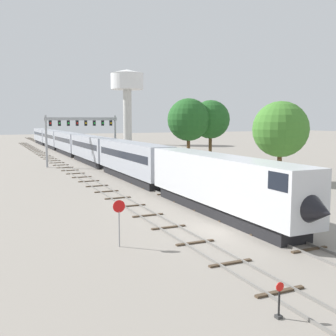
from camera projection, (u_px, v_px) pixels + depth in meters
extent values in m
plane|color=gray|center=(226.00, 229.00, 28.63)|extent=(400.00, 400.00, 0.00)
cube|color=slate|center=(73.00, 157.00, 83.39)|extent=(0.07, 200.00, 0.16)
cube|color=slate|center=(80.00, 157.00, 83.99)|extent=(0.07, 200.00, 0.16)
cube|color=#473828|center=(309.00, 250.00, 24.02)|extent=(2.60, 0.24, 0.10)
cube|color=#473828|center=(267.00, 233.00, 27.63)|extent=(2.60, 0.24, 0.10)
cube|color=#473828|center=(234.00, 219.00, 31.25)|extent=(2.60, 0.24, 0.10)
cube|color=#473828|center=(208.00, 209.00, 34.87)|extent=(2.60, 0.24, 0.10)
cube|color=#473828|center=(186.00, 201.00, 38.48)|extent=(2.60, 0.24, 0.10)
cube|color=#473828|center=(169.00, 194.00, 42.10)|extent=(2.60, 0.24, 0.10)
cube|color=#473828|center=(154.00, 188.00, 45.72)|extent=(2.60, 0.24, 0.10)
cube|color=#473828|center=(141.00, 183.00, 49.33)|extent=(2.60, 0.24, 0.10)
cube|color=#473828|center=(131.00, 179.00, 52.95)|extent=(2.60, 0.24, 0.10)
cube|color=#473828|center=(121.00, 175.00, 56.57)|extent=(2.60, 0.24, 0.10)
cube|color=#473828|center=(113.00, 171.00, 60.18)|extent=(2.60, 0.24, 0.10)
cube|color=#473828|center=(105.00, 169.00, 63.80)|extent=(2.60, 0.24, 0.10)
cube|color=#473828|center=(99.00, 166.00, 67.42)|extent=(2.60, 0.24, 0.10)
cube|color=#473828|center=(93.00, 164.00, 71.03)|extent=(2.60, 0.24, 0.10)
cube|color=#473828|center=(87.00, 161.00, 74.65)|extent=(2.60, 0.24, 0.10)
cube|color=#473828|center=(83.00, 159.00, 78.27)|extent=(2.60, 0.24, 0.10)
cube|color=#473828|center=(78.00, 158.00, 81.88)|extent=(2.60, 0.24, 0.10)
cube|color=#473828|center=(74.00, 156.00, 85.50)|extent=(2.60, 0.24, 0.10)
cube|color=#473828|center=(70.00, 155.00, 89.12)|extent=(2.60, 0.24, 0.10)
cube|color=#473828|center=(67.00, 153.00, 92.74)|extent=(2.60, 0.24, 0.10)
cube|color=#473828|center=(64.00, 152.00, 96.35)|extent=(2.60, 0.24, 0.10)
cube|color=#473828|center=(61.00, 151.00, 99.97)|extent=(2.60, 0.24, 0.10)
cube|color=#473828|center=(58.00, 150.00, 103.59)|extent=(2.60, 0.24, 0.10)
cube|color=#473828|center=(55.00, 149.00, 107.20)|extent=(2.60, 0.24, 0.10)
cube|color=#473828|center=(53.00, 148.00, 110.82)|extent=(2.60, 0.24, 0.10)
cube|color=#473828|center=(51.00, 147.00, 114.44)|extent=(2.60, 0.24, 0.10)
cube|color=#473828|center=(49.00, 146.00, 118.05)|extent=(2.60, 0.24, 0.10)
cube|color=#473828|center=(47.00, 145.00, 121.67)|extent=(2.60, 0.24, 0.10)
cube|color=#473828|center=(45.00, 145.00, 125.29)|extent=(2.60, 0.24, 0.10)
cube|color=#473828|center=(43.00, 144.00, 128.90)|extent=(2.60, 0.24, 0.10)
cube|color=#473828|center=(41.00, 143.00, 132.52)|extent=(2.60, 0.24, 0.10)
cube|color=#473828|center=(40.00, 143.00, 136.14)|extent=(2.60, 0.24, 0.10)
cube|color=#473828|center=(38.00, 142.00, 139.75)|extent=(2.60, 0.24, 0.10)
cube|color=#473828|center=(37.00, 141.00, 143.37)|extent=(2.60, 0.24, 0.10)
cube|color=#473828|center=(36.00, 141.00, 146.99)|extent=(2.60, 0.24, 0.10)
cube|color=#473828|center=(34.00, 140.00, 150.60)|extent=(2.60, 0.24, 0.10)
cube|color=#473828|center=(33.00, 140.00, 154.22)|extent=(2.60, 0.24, 0.10)
cube|color=#473828|center=(32.00, 139.00, 157.84)|extent=(2.60, 0.24, 0.10)
cube|color=#473828|center=(31.00, 139.00, 161.45)|extent=(2.60, 0.24, 0.10)
cube|color=#473828|center=(30.00, 139.00, 165.07)|extent=(2.60, 0.24, 0.10)
cube|color=#473828|center=(29.00, 138.00, 168.69)|extent=(2.60, 0.24, 0.10)
cube|color=#473828|center=(28.00, 138.00, 172.30)|extent=(2.60, 0.24, 0.10)
cube|color=slate|center=(63.00, 169.00, 63.05)|extent=(0.07, 160.00, 0.16)
cube|color=slate|center=(72.00, 168.00, 63.64)|extent=(0.07, 160.00, 0.16)
cube|color=#473828|center=(280.00, 292.00, 18.14)|extent=(2.60, 0.24, 0.10)
cube|color=#473828|center=(230.00, 263.00, 21.76)|extent=(2.60, 0.24, 0.10)
cube|color=#473828|center=(195.00, 243.00, 25.38)|extent=(2.60, 0.24, 0.10)
cube|color=#473828|center=(169.00, 227.00, 28.99)|extent=(2.60, 0.24, 0.10)
cube|color=#473828|center=(148.00, 215.00, 32.61)|extent=(2.60, 0.24, 0.10)
cube|color=#473828|center=(131.00, 206.00, 36.23)|extent=(2.60, 0.24, 0.10)
cube|color=#473828|center=(118.00, 198.00, 39.84)|extent=(2.60, 0.24, 0.10)
cube|color=#473828|center=(106.00, 191.00, 43.46)|extent=(2.60, 0.24, 0.10)
cube|color=#473828|center=(97.00, 186.00, 47.08)|extent=(2.60, 0.24, 0.10)
cube|color=#473828|center=(89.00, 181.00, 50.69)|extent=(2.60, 0.24, 0.10)
cube|color=#473828|center=(82.00, 177.00, 54.31)|extent=(2.60, 0.24, 0.10)
cube|color=#473828|center=(75.00, 173.00, 57.93)|extent=(2.60, 0.24, 0.10)
cube|color=#473828|center=(70.00, 170.00, 61.54)|extent=(2.60, 0.24, 0.10)
cube|color=#473828|center=(65.00, 168.00, 65.16)|extent=(2.60, 0.24, 0.10)
cube|color=#473828|center=(61.00, 165.00, 68.78)|extent=(2.60, 0.24, 0.10)
cube|color=#473828|center=(57.00, 163.00, 72.39)|extent=(2.60, 0.24, 0.10)
cube|color=#473828|center=(53.00, 161.00, 76.01)|extent=(2.60, 0.24, 0.10)
cube|color=#473828|center=(50.00, 159.00, 79.63)|extent=(2.60, 0.24, 0.10)
cube|color=#473828|center=(47.00, 157.00, 83.24)|extent=(2.60, 0.24, 0.10)
cube|color=#473828|center=(44.00, 156.00, 86.86)|extent=(2.60, 0.24, 0.10)
cube|color=#473828|center=(42.00, 154.00, 90.48)|extent=(2.60, 0.24, 0.10)
cube|color=#473828|center=(40.00, 153.00, 94.09)|extent=(2.60, 0.24, 0.10)
cube|color=#473828|center=(37.00, 152.00, 97.71)|extent=(2.60, 0.24, 0.10)
cube|color=#473828|center=(35.00, 150.00, 101.33)|extent=(2.60, 0.24, 0.10)
cube|color=#473828|center=(34.00, 149.00, 104.94)|extent=(2.60, 0.24, 0.10)
cube|color=#473828|center=(32.00, 148.00, 108.56)|extent=(2.60, 0.24, 0.10)
cube|color=#473828|center=(30.00, 147.00, 112.18)|extent=(2.60, 0.24, 0.10)
cube|color=#473828|center=(29.00, 147.00, 115.80)|extent=(2.60, 0.24, 0.10)
cube|color=#473828|center=(27.00, 146.00, 119.41)|extent=(2.60, 0.24, 0.10)
cube|color=#473828|center=(26.00, 145.00, 123.03)|extent=(2.60, 0.24, 0.10)
cube|color=#473828|center=(25.00, 144.00, 126.65)|extent=(2.60, 0.24, 0.10)
cube|color=#473828|center=(24.00, 144.00, 130.26)|extent=(2.60, 0.24, 0.10)
cube|color=#473828|center=(23.00, 143.00, 133.88)|extent=(2.60, 0.24, 0.10)
cube|color=silver|center=(220.00, 179.00, 32.82)|extent=(3.00, 20.22, 3.80)
cone|color=black|center=(314.00, 210.00, 23.55)|extent=(2.88, 2.60, 2.88)
cube|color=black|center=(298.00, 180.00, 24.63)|extent=(3.04, 1.80, 1.10)
cube|color=black|center=(219.00, 208.00, 33.11)|extent=(2.52, 18.20, 1.00)
cube|color=#9EA3AD|center=(132.00, 157.00, 52.01)|extent=(3.00, 20.22, 3.80)
cube|color=black|center=(132.00, 154.00, 51.97)|extent=(3.04, 18.61, 0.90)
cube|color=black|center=(132.00, 176.00, 52.30)|extent=(2.52, 18.20, 1.00)
cube|color=#9EA3AD|center=(92.00, 147.00, 71.20)|extent=(3.00, 20.22, 3.80)
cube|color=black|center=(92.00, 145.00, 71.16)|extent=(3.04, 18.61, 0.90)
cube|color=black|center=(92.00, 161.00, 71.49)|extent=(2.52, 18.20, 1.00)
cube|color=#9EA3AD|center=(68.00, 141.00, 90.39)|extent=(3.00, 20.22, 3.80)
cube|color=black|center=(68.00, 139.00, 90.34)|extent=(3.04, 18.61, 0.90)
cube|color=black|center=(69.00, 152.00, 90.68)|extent=(2.52, 18.20, 1.00)
cube|color=#9EA3AD|center=(53.00, 137.00, 109.58)|extent=(3.00, 20.22, 3.80)
cube|color=black|center=(53.00, 136.00, 109.53)|extent=(3.04, 18.61, 0.90)
cube|color=black|center=(54.00, 146.00, 109.87)|extent=(2.52, 18.20, 1.00)
cube|color=#9EA3AD|center=(43.00, 135.00, 128.77)|extent=(3.00, 20.22, 3.80)
cube|color=black|center=(43.00, 134.00, 128.72)|extent=(3.04, 18.61, 0.90)
cube|color=black|center=(43.00, 142.00, 129.06)|extent=(2.52, 18.20, 1.00)
cylinder|color=#999BA0|center=(46.00, 141.00, 65.41)|extent=(0.36, 0.36, 8.39)
cylinder|color=#999BA0|center=(115.00, 140.00, 70.13)|extent=(0.36, 0.36, 8.39)
cube|color=#999BA0|center=(81.00, 119.00, 67.35)|extent=(12.10, 0.36, 0.50)
cube|color=black|center=(50.00, 123.00, 65.41)|extent=(0.44, 0.32, 0.90)
sphere|color=red|center=(50.00, 123.00, 65.24)|extent=(0.28, 0.28, 0.28)
cube|color=black|center=(59.00, 123.00, 66.00)|extent=(0.44, 0.32, 0.90)
sphere|color=green|center=(60.00, 123.00, 65.83)|extent=(0.28, 0.28, 0.28)
cube|color=black|center=(68.00, 123.00, 66.59)|extent=(0.44, 0.32, 0.90)
sphere|color=green|center=(69.00, 123.00, 66.42)|extent=(0.28, 0.28, 0.28)
cube|color=black|center=(77.00, 123.00, 67.18)|extent=(0.44, 0.32, 0.90)
sphere|color=red|center=(77.00, 123.00, 67.01)|extent=(0.28, 0.28, 0.28)
cube|color=black|center=(86.00, 123.00, 67.77)|extent=(0.44, 0.32, 0.90)
sphere|color=yellow|center=(86.00, 123.00, 67.60)|extent=(0.28, 0.28, 0.28)
cube|color=black|center=(94.00, 123.00, 68.36)|extent=(0.44, 0.32, 0.90)
sphere|color=green|center=(95.00, 123.00, 68.19)|extent=(0.28, 0.28, 0.28)
cube|color=black|center=(103.00, 123.00, 68.95)|extent=(0.44, 0.32, 0.90)
sphere|color=green|center=(103.00, 123.00, 68.78)|extent=(0.28, 0.28, 0.28)
cube|color=black|center=(111.00, 123.00, 69.54)|extent=(0.44, 0.32, 0.90)
sphere|color=yellow|center=(111.00, 123.00, 69.37)|extent=(0.28, 0.28, 0.28)
cylinder|color=beige|center=(127.00, 117.00, 125.94)|extent=(2.60, 2.60, 16.90)
cylinder|color=white|center=(127.00, 81.00, 124.66)|extent=(10.00, 10.00, 4.82)
cone|color=white|center=(127.00, 71.00, 124.30)|extent=(10.20, 10.20, 1.20)
cylinder|color=black|center=(279.00, 305.00, 15.76)|extent=(0.08, 0.08, 1.10)
cylinder|color=red|center=(280.00, 287.00, 15.65)|extent=(0.36, 0.03, 0.36)
cube|color=#333333|center=(279.00, 317.00, 15.82)|extent=(0.24, 0.24, 0.12)
cylinder|color=gray|center=(119.00, 229.00, 24.59)|extent=(0.08, 0.08, 2.20)
cylinder|color=red|center=(119.00, 206.00, 24.41)|extent=(0.76, 0.03, 0.76)
cylinder|color=brown|center=(210.00, 149.00, 68.89)|extent=(0.56, 0.56, 5.46)
sphere|color=#235B23|center=(211.00, 119.00, 68.30)|extent=(6.45, 6.45, 6.45)
cylinder|color=brown|center=(279.00, 166.00, 49.41)|extent=(0.56, 0.56, 4.17)
sphere|color=#427F2D|center=(280.00, 129.00, 48.89)|extent=(6.73, 6.73, 6.73)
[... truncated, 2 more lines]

